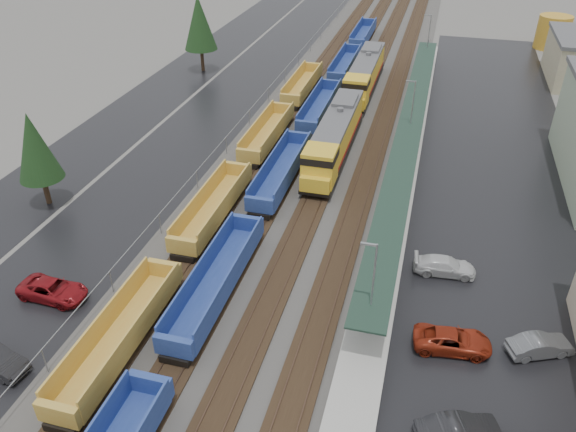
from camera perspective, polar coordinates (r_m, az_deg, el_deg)
name	(u,v)px	position (r m, az deg, el deg)	size (l,w,h in m)	color
ballast_strip	(339,109)	(73.85, 5.25, 10.75)	(20.00, 160.00, 0.08)	#302D2B
trackbed	(339,108)	(73.81, 5.25, 10.84)	(14.60, 160.00, 0.22)	black
west_parking_lot	(230,98)	(77.63, -5.92, 11.80)	(10.00, 160.00, 0.02)	black
west_road	(162,92)	(81.58, -12.67, 12.23)	(9.00, 160.00, 0.02)	black
east_commuter_lot	(497,161)	(64.25, 20.45, 5.23)	(16.00, 100.00, 0.02)	black
station_platform	(408,145)	(63.54, 12.07, 7.07)	(3.00, 80.00, 8.00)	#9E9B93
chainlink_fence	(265,95)	(73.97, -2.33, 12.20)	(0.08, 160.04, 2.02)	gray
tree_west_near	(35,147)	(54.81, -24.36, 6.44)	(3.96, 3.96, 9.00)	#332316
tree_west_far	(199,23)	(87.33, -9.00, 18.84)	(4.84, 4.84, 11.00)	#332316
locomotive_lead	(334,138)	(59.90, 4.73, 7.90)	(3.09, 20.36, 4.61)	black
locomotive_trail	(364,75)	(79.26, 7.77, 13.99)	(3.09, 20.36, 4.61)	black
well_string_yellow	(174,261)	(44.19, -11.48, -4.55)	(2.66, 96.25, 2.36)	gold
well_string_blue	(282,171)	(55.70, -0.66, 4.55)	(2.67, 120.83, 2.37)	navy
storage_tank	(553,32)	(108.54, 25.31, 16.53)	(5.37, 5.37, 5.37)	gold
parked_car_west_c	(53,290)	(44.82, -22.79, -6.95)	(5.16, 2.38, 1.43)	maroon
parked_car_east_a	(459,432)	(34.34, 17.00, -20.21)	(4.80, 1.68, 1.58)	black
parked_car_east_b	(452,341)	(39.15, 16.36, -12.06)	(5.08, 2.34, 1.41)	maroon
parked_car_east_c	(445,266)	(45.31, 15.63, -4.92)	(4.76, 1.93, 1.38)	silver
parked_car_east_e	(540,346)	(40.74, 24.22, -11.94)	(4.26, 1.49, 1.40)	#595A5E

